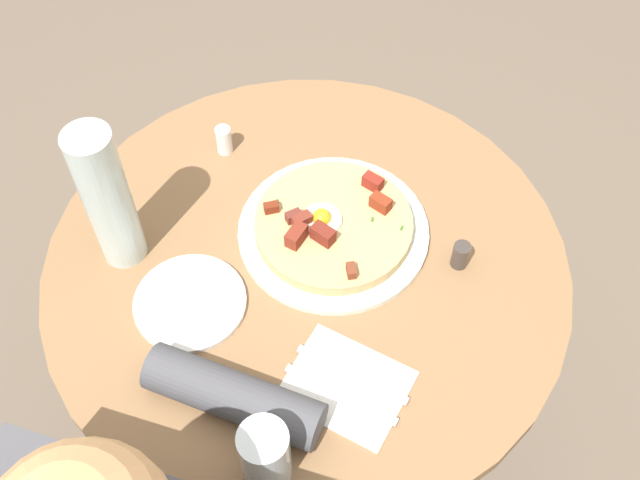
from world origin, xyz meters
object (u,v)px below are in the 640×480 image
object	(u,v)px
dining_table	(308,316)
knife	(341,394)
water_bottle	(107,199)
pizza_plate	(333,231)
fork	(352,374)
salt_shaker	(224,140)
bread_plate	(190,302)
breakfast_pizza	(333,225)
water_glass	(265,455)
pepper_shaker	(461,255)

from	to	relation	value
dining_table	knife	world-z (taller)	knife
water_bottle	pizza_plate	bearing A→B (deg)	23.16
fork	water_bottle	world-z (taller)	water_bottle
dining_table	salt_shaker	distance (m)	0.35
fork	bread_plate	bearing A→B (deg)	2.29
bread_plate	fork	bearing A→B (deg)	-8.92
breakfast_pizza	water_glass	xyz separation A→B (m)	(0.03, -0.41, 0.03)
dining_table	knife	xyz separation A→B (m)	(0.12, -0.21, 0.19)
pizza_plate	knife	size ratio (longest dim) A/B	1.76
pizza_plate	salt_shaker	bearing A→B (deg)	153.49
salt_shaker	pizza_plate	bearing A→B (deg)	-26.51
dining_table	fork	distance (m)	0.29
breakfast_pizza	pizza_plate	bearing A→B (deg)	32.67
breakfast_pizza	water_bottle	bearing A→B (deg)	-156.88
pizza_plate	water_glass	xyz separation A→B (m)	(0.03, -0.41, 0.05)
breakfast_pizza	fork	world-z (taller)	breakfast_pizza
dining_table	pepper_shaker	distance (m)	0.32
pizza_plate	knife	world-z (taller)	pizza_plate
bread_plate	water_glass	distance (m)	0.30
knife	water_glass	distance (m)	0.16
bread_plate	knife	size ratio (longest dim) A/B	0.98
water_glass	knife	bearing A→B (deg)	64.10
fork	water_bottle	xyz separation A→B (m)	(-0.42, 0.11, 0.13)
bread_plate	salt_shaker	bearing A→B (deg)	101.74
pepper_shaker	dining_table	bearing A→B (deg)	-163.74
pizza_plate	breakfast_pizza	bearing A→B (deg)	-147.33
fork	salt_shaker	distance (m)	0.50
water_glass	salt_shaker	bearing A→B (deg)	116.97
pizza_plate	dining_table	bearing A→B (deg)	-111.36
dining_table	water_glass	size ratio (longest dim) A/B	7.34
pepper_shaker	bread_plate	bearing A→B (deg)	-152.48
fork	dining_table	bearing A→B (deg)	-42.74
dining_table	pizza_plate	distance (m)	0.20
fork	water_glass	bearing A→B (deg)	78.17
salt_shaker	bread_plate	bearing A→B (deg)	-78.26
knife	fork	bearing A→B (deg)	-90.00
breakfast_pizza	water_glass	world-z (taller)	water_glass
breakfast_pizza	water_glass	bearing A→B (deg)	-85.72
pizza_plate	salt_shaker	size ratio (longest dim) A/B	5.83
water_glass	salt_shaker	size ratio (longest dim) A/B	2.14
knife	pepper_shaker	size ratio (longest dim) A/B	3.75
bread_plate	breakfast_pizza	bearing A→B (deg)	48.74
salt_shaker	pepper_shaker	world-z (taller)	salt_shaker
water_bottle	salt_shaker	size ratio (longest dim) A/B	5.00
knife	water_bottle	bearing A→B (deg)	-7.84
knife	dining_table	bearing A→B (deg)	-49.02
bread_plate	dining_table	bearing A→B (deg)	41.61
knife	water_glass	world-z (taller)	water_glass
pizza_plate	water_bottle	bearing A→B (deg)	-156.84
dining_table	water_bottle	distance (m)	0.43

